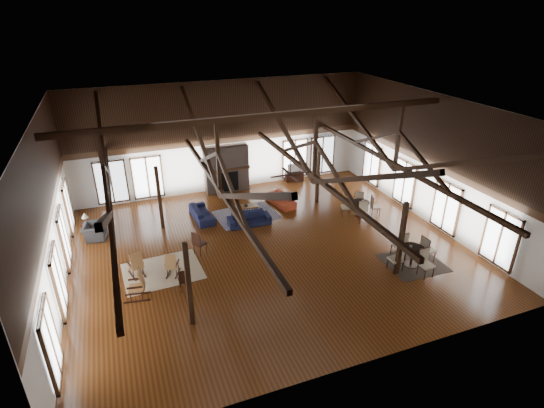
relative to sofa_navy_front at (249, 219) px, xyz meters
name	(u,v)px	position (x,y,z in m)	size (l,w,h in m)	color
floor	(269,248)	(0.12, -2.38, -0.29)	(16.00, 16.00, 0.00)	#5C2F13
ceiling	(268,109)	(0.12, -2.38, 5.71)	(16.00, 14.00, 0.02)	black
wall_back	(223,137)	(0.12, 4.62, 2.71)	(16.00, 0.02, 6.00)	silver
wall_front	(363,281)	(0.12, -9.38, 2.71)	(16.00, 0.02, 6.00)	silver
wall_left	(48,216)	(-7.88, -2.38, 2.71)	(0.02, 14.00, 6.00)	silver
wall_right	(431,160)	(8.12, -2.38, 2.71)	(0.02, 14.00, 6.00)	silver
roof_truss	(269,160)	(0.12, -2.38, 3.73)	(15.60, 14.07, 3.14)	black
post_grid	(269,217)	(0.12, -2.38, 1.23)	(8.16, 7.16, 3.05)	black
fireplace	(227,169)	(0.12, 4.29, 0.99)	(2.50, 0.69, 2.60)	#726156
ceiling_fan	(290,174)	(0.62, -3.38, 3.44)	(1.60, 1.60, 0.75)	black
sofa_navy_front	(249,219)	(0.00, 0.00, 0.00)	(2.02, 0.79, 0.59)	#131736
sofa_navy_left	(202,213)	(-1.96, 1.39, 0.01)	(0.80, 2.06, 0.60)	#15193B
sofa_orange	(281,199)	(2.23, 1.55, -0.01)	(0.75, 1.92, 0.56)	#9C371E
coffee_table	(247,207)	(0.26, 1.17, 0.06)	(1.11, 0.61, 0.41)	brown
vase	(246,205)	(0.20, 1.09, 0.22)	(0.20, 0.20, 0.21)	#B2B2B2
armchair	(95,231)	(-6.84, 1.23, 0.05)	(0.92, 1.05, 0.68)	#2C2C2E
side_table_lamp	(87,226)	(-7.16, 1.79, 0.10)	(0.41, 0.41, 1.05)	black
rocking_chair_a	(136,265)	(-5.33, -2.48, 0.20)	(0.65, 0.91, 1.05)	#A0663C
rocking_chair_b	(172,265)	(-4.07, -2.90, 0.16)	(0.67, 0.85, 0.97)	#A0663C
rocking_chair_c	(139,285)	(-5.36, -3.89, 0.25)	(0.96, 0.61, 1.16)	#A0663C
side_chair_a	(198,242)	(-2.80, -1.77, 0.32)	(0.62, 0.62, 1.06)	black
side_chair_b	(184,279)	(-3.79, -4.07, 0.25)	(0.40, 0.40, 0.93)	black
cafe_table_near	(412,253)	(4.99, -5.62, 0.26)	(2.15, 2.15, 1.12)	black
cafe_table_far	(361,206)	(5.45, -1.03, 0.21)	(1.97, 1.97, 1.01)	black
cup_near	(411,246)	(4.93, -5.53, 0.56)	(0.11, 0.11, 0.09)	#B2B2B2
cup_far	(363,201)	(5.50, -1.09, 0.48)	(0.12, 0.12, 0.09)	#B2B2B2
tv_console	(294,176)	(4.22, 4.37, -0.02)	(1.11, 0.42, 0.56)	black
television	(294,167)	(4.23, 4.37, 0.52)	(0.92, 0.12, 0.53)	#B2B2B2
rug_tan	(163,271)	(-4.40, -2.50, -0.29)	(2.96, 2.33, 0.01)	tan
rug_navy	(246,215)	(0.17, 1.00, -0.29)	(2.96, 2.22, 0.01)	#191743
rug_dark	(413,263)	(5.19, -5.52, -0.29)	(2.27, 2.06, 0.01)	black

